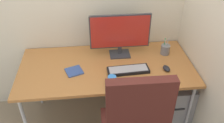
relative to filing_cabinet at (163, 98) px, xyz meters
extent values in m
plane|color=gray|center=(-0.61, 0.04, -0.28)|extent=(8.00, 8.00, 0.00)
cube|color=beige|center=(0.25, -0.22, 1.12)|extent=(0.04, 2.61, 2.80)
cube|color=#B27038|center=(-0.61, 0.04, 0.44)|extent=(1.66, 0.78, 0.03)
cylinder|color=#B2B5BA|center=(0.16, -0.29, 0.07)|extent=(0.03, 0.03, 0.71)
cylinder|color=#B2B5BA|center=(-1.38, 0.37, 0.07)|extent=(0.03, 0.03, 0.71)
cylinder|color=#B2B5BA|center=(0.16, 0.37, 0.07)|extent=(0.03, 0.03, 0.71)
cube|color=#4C1E19|center=(-0.46, -0.77, 0.60)|extent=(0.43, 0.08, 0.66)
cube|color=gray|center=(0.00, 0.00, 0.00)|extent=(0.46, 0.55, 0.56)
cube|color=#262628|center=(0.00, -0.28, 0.11)|extent=(0.23, 0.01, 0.02)
cube|color=#333338|center=(-0.46, 0.22, 0.46)|extent=(0.21, 0.16, 0.01)
cube|color=#333338|center=(-0.46, 0.23, 0.51)|extent=(0.04, 0.02, 0.09)
cube|color=#333338|center=(-0.46, 0.23, 0.72)|extent=(0.59, 0.02, 0.35)
cube|color=#B2261E|center=(-0.46, 0.22, 0.72)|extent=(0.57, 0.01, 0.33)
cube|color=black|center=(-0.41, -0.07, 0.47)|extent=(0.39, 0.15, 0.03)
cube|color=#9EA0A5|center=(-0.41, -0.07, 0.48)|extent=(0.36, 0.12, 0.00)
ellipsoid|color=black|center=(-0.05, -0.09, 0.47)|extent=(0.08, 0.10, 0.04)
cylinder|color=slate|center=(0.01, 0.19, 0.51)|extent=(0.09, 0.09, 0.10)
cylinder|color=silver|center=(0.00, 0.19, 0.57)|extent=(0.04, 0.02, 0.14)
cylinder|color=silver|center=(0.02, 0.19, 0.57)|extent=(0.04, 0.02, 0.14)
torus|color=black|center=(0.01, 0.19, 0.52)|extent=(0.03, 0.03, 0.01)
cylinder|color=#3FAD59|center=(0.00, 0.20, 0.56)|extent=(0.01, 0.01, 0.14)
cube|color=#334C8C|center=(-0.92, -0.02, 0.46)|extent=(0.18, 0.18, 0.01)
cylinder|color=#337FD8|center=(-0.59, -0.26, 0.51)|extent=(0.07, 0.07, 0.11)
torus|color=#337FD8|center=(-0.54, -0.26, 0.51)|extent=(0.05, 0.01, 0.05)
camera|label=1|loc=(-0.76, -1.83, 1.82)|focal=38.62mm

